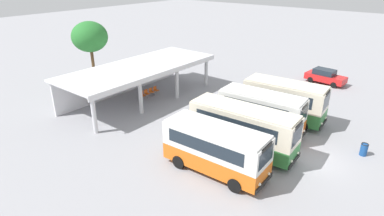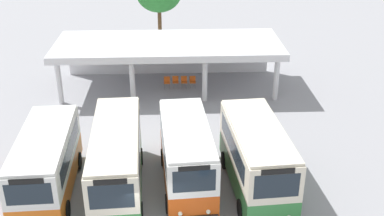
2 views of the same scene
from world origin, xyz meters
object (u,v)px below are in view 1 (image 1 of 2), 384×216
at_px(city_bus_nearest_orange, 216,148).
at_px(waiting_chair_fourth_seat, 156,90).
at_px(city_bus_second_in_row, 243,127).
at_px(waiting_chair_second_from_end, 147,93).
at_px(city_bus_middle_cream, 261,111).
at_px(waiting_chair_middle_seat, 151,91).
at_px(litter_bin_apron, 364,149).
at_px(waiting_chair_end_by_column, 143,95).
at_px(parked_car_flank, 325,76).
at_px(city_bus_fourth_amber, 284,100).

relative_size(city_bus_nearest_orange, waiting_chair_fourth_seat, 7.98).
xyz_separation_m(city_bus_second_in_row, waiting_chair_second_from_end, (2.89, 12.69, -1.31)).
bearing_deg(city_bus_middle_cream, waiting_chair_fourth_seat, 86.12).
distance_m(city_bus_nearest_orange, waiting_chair_second_from_end, 14.18).
distance_m(waiting_chair_second_from_end, waiting_chair_middle_seat, 0.62).
height_order(city_bus_nearest_orange, litter_bin_apron, city_bus_nearest_orange).
distance_m(city_bus_middle_cream, waiting_chair_end_by_column, 12.43).
distance_m(parked_car_flank, waiting_chair_middle_seat, 19.57).
relative_size(city_bus_nearest_orange, city_bus_middle_cream, 1.03).
relative_size(city_bus_nearest_orange, city_bus_fourth_amber, 1.00).
xyz_separation_m(city_bus_nearest_orange, waiting_chair_end_by_column, (5.56, 12.64, -1.21)).
distance_m(parked_car_flank, waiting_chair_second_from_end, 20.07).
bearing_deg(city_bus_fourth_amber, city_bus_nearest_orange, 179.34).
bearing_deg(waiting_chair_second_from_end, waiting_chair_middle_seat, -2.44).
bearing_deg(litter_bin_apron, waiting_chair_fourth_seat, 91.84).
bearing_deg(waiting_chair_fourth_seat, city_bus_second_in_row, -108.07).
bearing_deg(city_bus_nearest_orange, waiting_chair_end_by_column, 66.26).
height_order(city_bus_second_in_row, parked_car_flank, city_bus_second_in_row).
xyz_separation_m(city_bus_second_in_row, city_bus_fourth_amber, (6.58, -0.13, 0.03)).
bearing_deg(city_bus_nearest_orange, city_bus_fourth_amber, -0.66).
bearing_deg(city_bus_fourth_amber, city_bus_middle_cream, 172.41).
distance_m(waiting_chair_second_from_end, waiting_chair_fourth_seat, 1.24).
bearing_deg(waiting_chair_second_from_end, waiting_chair_fourth_seat, -1.98).
relative_size(waiting_chair_end_by_column, waiting_chair_second_from_end, 1.00).
bearing_deg(waiting_chair_fourth_seat, waiting_chair_middle_seat, 178.48).
bearing_deg(waiting_chair_second_from_end, city_bus_middle_cream, -88.13).
bearing_deg(waiting_chair_middle_seat, waiting_chair_second_from_end, 177.56).
relative_size(waiting_chair_fourth_seat, litter_bin_apron, 0.96).
height_order(waiting_chair_end_by_column, waiting_chair_second_from_end, same).
distance_m(city_bus_fourth_amber, waiting_chair_fourth_seat, 13.08).
xyz_separation_m(waiting_chair_second_from_end, litter_bin_apron, (1.87, -19.63, -0.07)).
distance_m(city_bus_fourth_amber, waiting_chair_middle_seat, 13.23).
height_order(city_bus_nearest_orange, city_bus_fourth_amber, city_bus_fourth_amber).
height_order(city_bus_middle_cream, waiting_chair_fourth_seat, city_bus_middle_cream).
relative_size(city_bus_middle_cream, parked_car_flank, 1.51).
height_order(city_bus_middle_cream, city_bus_fourth_amber, city_bus_fourth_amber).
xyz_separation_m(city_bus_fourth_amber, waiting_chair_end_by_column, (-4.32, 12.76, -1.33)).
height_order(city_bus_middle_cream, waiting_chair_second_from_end, city_bus_middle_cream).
xyz_separation_m(waiting_chair_end_by_column, litter_bin_apron, (2.49, -19.57, -0.07)).
xyz_separation_m(city_bus_fourth_amber, litter_bin_apron, (-1.83, -6.81, -1.40)).
xyz_separation_m(city_bus_second_in_row, waiting_chair_middle_seat, (3.51, 12.67, -1.31)).
xyz_separation_m(city_bus_middle_cream, waiting_chair_middle_seat, (0.22, 12.35, -1.29)).
bearing_deg(waiting_chair_fourth_seat, city_bus_middle_cream, -93.88).
bearing_deg(litter_bin_apron, parked_car_flank, 27.42).
bearing_deg(city_bus_fourth_amber, parked_car_flank, 1.82).
distance_m(city_bus_nearest_orange, city_bus_second_in_row, 3.29).
bearing_deg(waiting_chair_fourth_seat, waiting_chair_end_by_column, -179.38).
height_order(city_bus_fourth_amber, litter_bin_apron, city_bus_fourth_amber).
relative_size(city_bus_second_in_row, waiting_chair_middle_seat, 9.04).
distance_m(waiting_chair_end_by_column, waiting_chair_fourth_seat, 1.86).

